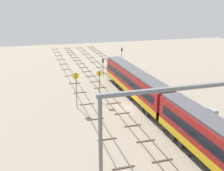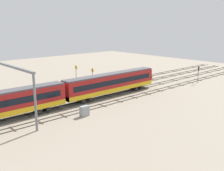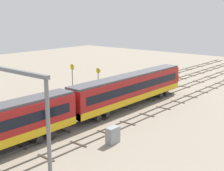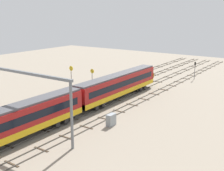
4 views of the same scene
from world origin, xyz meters
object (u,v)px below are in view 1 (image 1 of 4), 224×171
at_px(overhead_gantry, 197,106).
at_px(signal_light_trackside_departure, 103,65).
at_px(signal_light_trackside_approach, 122,53).
at_px(relay_cabinet, 212,115).
at_px(speed_sign_mid_trackside, 76,85).
at_px(speed_sign_far_trackside, 99,82).

relative_size(overhead_gantry, signal_light_trackside_departure, 4.72).
bearing_deg(signal_light_trackside_approach, relay_cabinet, -179.11).
xyz_separation_m(overhead_gantry, speed_sign_mid_trackside, (19.56, 8.35, -2.97)).
distance_m(overhead_gantry, speed_sign_mid_trackside, 21.48).
relative_size(overhead_gantry, signal_light_trackside_approach, 4.39).
relative_size(signal_light_trackside_approach, relay_cabinet, 2.47).
height_order(signal_light_trackside_approach, signal_light_trackside_departure, signal_light_trackside_approach).
bearing_deg(signal_light_trackside_approach, overhead_gantry, 169.80).
xyz_separation_m(speed_sign_mid_trackside, speed_sign_far_trackside, (1.75, -4.16, -0.34)).
relative_size(speed_sign_mid_trackside, signal_light_trackside_departure, 1.39).
height_order(speed_sign_mid_trackside, relay_cabinet, speed_sign_mid_trackside).
xyz_separation_m(signal_light_trackside_departure, relay_cabinet, (-27.04, -8.68, -1.83)).
bearing_deg(relay_cabinet, speed_sign_mid_trackside, 58.89).
distance_m(speed_sign_mid_trackside, signal_light_trackside_departure, 18.72).
relative_size(overhead_gantry, relay_cabinet, 10.85).
bearing_deg(signal_light_trackside_departure, speed_sign_mid_trackside, 152.24).
distance_m(signal_light_trackside_approach, signal_light_trackside_departure, 13.54).
relative_size(speed_sign_mid_trackside, relay_cabinet, 3.19).
distance_m(signal_light_trackside_approach, relay_cabinet, 37.94).
bearing_deg(signal_light_trackside_approach, speed_sign_far_trackside, 153.75).
relative_size(signal_light_trackside_approach, signal_light_trackside_departure, 1.08).
bearing_deg(speed_sign_mid_trackside, relay_cabinet, -121.11).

